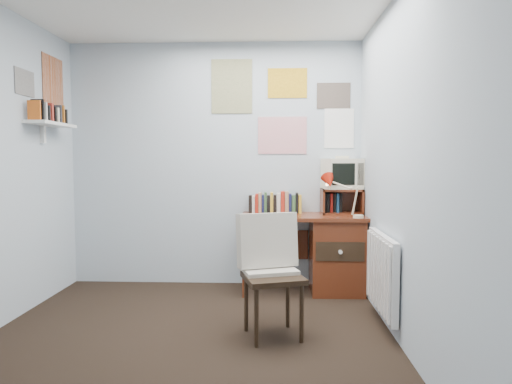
{
  "coord_description": "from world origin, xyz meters",
  "views": [
    {
      "loc": [
        0.62,
        -2.98,
        1.3
      ],
      "look_at": [
        0.46,
        0.95,
        1.02
      ],
      "focal_mm": 32.0,
      "sensor_mm": 36.0,
      "label": 1
    }
  ],
  "objects_px": {
    "crt_tv": "(342,172)",
    "wall_shelf": "(51,124)",
    "desk_chair": "(273,278)",
    "radiator": "(382,273)",
    "tv_riser": "(341,201)",
    "desk": "(330,251)",
    "desk_lamp": "(359,198)"
  },
  "relations": [
    {
      "from": "desk",
      "to": "desk_lamp",
      "type": "bearing_deg",
      "value": -43.79
    },
    {
      "from": "desk_chair",
      "to": "radiator",
      "type": "relative_size",
      "value": 1.09
    },
    {
      "from": "tv_riser",
      "to": "desk",
      "type": "bearing_deg",
      "value": -137.04
    },
    {
      "from": "desk_lamp",
      "to": "radiator",
      "type": "bearing_deg",
      "value": -66.94
    },
    {
      "from": "tv_riser",
      "to": "wall_shelf",
      "type": "relative_size",
      "value": 0.65
    },
    {
      "from": "desk_chair",
      "to": "wall_shelf",
      "type": "bearing_deg",
      "value": 141.63
    },
    {
      "from": "radiator",
      "to": "wall_shelf",
      "type": "relative_size",
      "value": 1.29
    },
    {
      "from": "desk_lamp",
      "to": "tv_riser",
      "type": "height_order",
      "value": "desk_lamp"
    },
    {
      "from": "crt_tv",
      "to": "tv_riser",
      "type": "bearing_deg",
      "value": -114.54
    },
    {
      "from": "desk",
      "to": "desk_chair",
      "type": "xyz_separation_m",
      "value": [
        -0.56,
        -1.18,
        0.03
      ]
    },
    {
      "from": "desk",
      "to": "crt_tv",
      "type": "distance_m",
      "value": 0.79
    },
    {
      "from": "tv_riser",
      "to": "desk_lamp",
      "type": "bearing_deg",
      "value": -71.47
    },
    {
      "from": "radiator",
      "to": "desk_lamp",
      "type": "bearing_deg",
      "value": 94.78
    },
    {
      "from": "crt_tv",
      "to": "desk_lamp",
      "type": "bearing_deg",
      "value": -84.67
    },
    {
      "from": "desk",
      "to": "desk_chair",
      "type": "distance_m",
      "value": 1.31
    },
    {
      "from": "desk_chair",
      "to": "radiator",
      "type": "xyz_separation_m",
      "value": [
        0.85,
        0.25,
        -0.02
      ]
    },
    {
      "from": "desk_lamp",
      "to": "tv_riser",
      "type": "xyz_separation_m",
      "value": [
        -0.11,
        0.33,
        -0.06
      ]
    },
    {
      "from": "desk",
      "to": "radiator",
      "type": "height_order",
      "value": "desk"
    },
    {
      "from": "desk_chair",
      "to": "wall_shelf",
      "type": "height_order",
      "value": "wall_shelf"
    },
    {
      "from": "crt_tv",
      "to": "wall_shelf",
      "type": "distance_m",
      "value": 2.78
    },
    {
      "from": "desk",
      "to": "radiator",
      "type": "xyz_separation_m",
      "value": [
        0.29,
        -0.93,
        0.01
      ]
    },
    {
      "from": "tv_riser",
      "to": "desk_chair",
      "type": "bearing_deg",
      "value": -117.73
    },
    {
      "from": "desk_lamp",
      "to": "tv_riser",
      "type": "relative_size",
      "value": 0.91
    },
    {
      "from": "crt_tv",
      "to": "wall_shelf",
      "type": "height_order",
      "value": "wall_shelf"
    },
    {
      "from": "desk_chair",
      "to": "crt_tv",
      "type": "relative_size",
      "value": 2.52
    },
    {
      "from": "desk_chair",
      "to": "tv_riser",
      "type": "height_order",
      "value": "tv_riser"
    },
    {
      "from": "desk_chair",
      "to": "radiator",
      "type": "height_order",
      "value": "desk_chair"
    },
    {
      "from": "tv_riser",
      "to": "wall_shelf",
      "type": "xyz_separation_m",
      "value": [
        -2.69,
        -0.49,
        0.74
      ]
    },
    {
      "from": "desk_chair",
      "to": "desk_lamp",
      "type": "distance_m",
      "value": 1.34
    },
    {
      "from": "desk",
      "to": "radiator",
      "type": "bearing_deg",
      "value": -72.76
    },
    {
      "from": "desk_chair",
      "to": "radiator",
      "type": "bearing_deg",
      "value": -0.11
    },
    {
      "from": "desk",
      "to": "desk_chair",
      "type": "relative_size",
      "value": 1.37
    }
  ]
}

